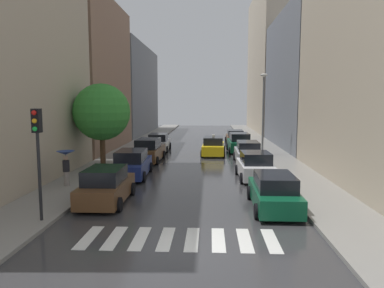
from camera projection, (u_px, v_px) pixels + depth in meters
name	position (u px, v px, depth m)	size (l,w,h in m)	color
ground_plane	(199.00, 150.00, 35.29)	(28.00, 72.00, 0.04)	#343437
sidewalk_left	(133.00, 149.00, 35.60)	(3.00, 72.00, 0.15)	gray
sidewalk_right	(266.00, 150.00, 34.97)	(3.00, 72.00, 0.15)	gray
crosswalk_stripes	(179.00, 239.00, 12.50)	(6.75, 2.20, 0.01)	silver
building_left_mid	(84.00, 77.00, 34.75)	(6.00, 13.60, 14.15)	#8C6B56
building_left_far	(127.00, 91.00, 52.55)	(6.00, 20.82, 12.48)	slate
building_right_mid	(308.00, 81.00, 36.92)	(6.00, 17.18, 13.55)	slate
building_right_far	(274.00, 62.00, 56.49)	(6.00, 21.68, 21.54)	#B2A38C
parked_car_left_nearest	(106.00, 186.00, 16.86)	(2.06, 4.28, 1.69)	brown
parked_car_left_second	(132.00, 164.00, 22.72)	(2.22, 4.79, 1.71)	navy
parked_car_left_third	(149.00, 151.00, 28.51)	(2.18, 4.81, 1.82)	brown
parked_car_left_fourth	(159.00, 143.00, 34.61)	(2.08, 4.37, 1.67)	silver
parked_car_right_nearest	(274.00, 192.00, 15.92)	(2.04, 4.58, 1.58)	#0C4C2D
parked_car_right_second	(255.00, 166.00, 22.05)	(2.21, 4.08, 1.68)	silver
parked_car_right_third	(248.00, 153.00, 27.69)	(1.99, 4.48, 1.70)	#B2B7BF
parked_car_right_fourth	(239.00, 143.00, 33.88)	(2.25, 4.61, 1.79)	#0C4C2D
parked_car_right_fifth	(235.00, 137.00, 40.31)	(2.10, 4.45, 1.55)	brown
taxi_midroad	(213.00, 146.00, 31.95)	(2.21, 4.59, 1.81)	yellow
pedestrian_foreground	(66.00, 161.00, 19.61)	(0.95, 0.95, 1.91)	gray
street_tree_left	(102.00, 112.00, 24.40)	(3.82, 3.82, 5.76)	#513823
traffic_light_left_corner	(37.00, 140.00, 13.65)	(0.30, 0.42, 4.30)	black
lamp_post_right	(263.00, 108.00, 30.69)	(0.60, 0.28, 6.89)	#595B60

